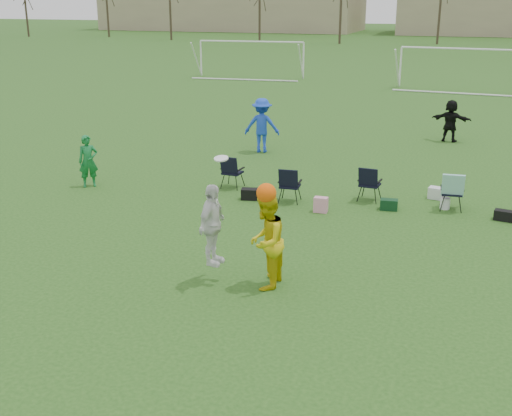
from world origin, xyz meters
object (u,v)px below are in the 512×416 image
at_px(fielder_green_near, 88,161).
at_px(goal_mid, 463,57).
at_px(fielder_blue, 262,125).
at_px(goal_left, 251,49).
at_px(center_contest, 248,235).
at_px(fielder_black, 451,121).

xyz_separation_m(fielder_green_near, goal_mid, (9.57, 25.07, 1.16)).
relative_size(fielder_green_near, fielder_blue, 0.79).
height_order(fielder_green_near, fielder_blue, fielder_blue).
distance_m(goal_left, goal_mid, 14.14).
bearing_deg(goal_left, fielder_blue, -74.75).
xyz_separation_m(center_contest, goal_mid, (2.87, 29.98, 0.88)).
relative_size(fielder_green_near, center_contest, 0.60).
relative_size(goal_left, goal_mid, 1.00).
bearing_deg(fielder_green_near, goal_mid, 30.32).
xyz_separation_m(fielder_blue, fielder_black, (6.30, 4.01, -0.16)).
bearing_deg(fielder_green_near, center_contest, -74.99).
height_order(fielder_green_near, goal_left, goal_left).
distance_m(fielder_black, center_contest, 15.07).
height_order(fielder_green_near, goal_mid, goal_mid).
relative_size(fielder_blue, fielder_black, 1.20).
distance_m(fielder_green_near, fielder_blue, 6.77).
xyz_separation_m(fielder_blue, goal_left, (-7.83, 21.22, 0.96)).
bearing_deg(center_contest, fielder_green_near, 143.80).
distance_m(fielder_blue, center_contest, 11.26).
bearing_deg(fielder_blue, fielder_green_near, 48.89).
height_order(fielder_blue, goal_left, goal_left).
relative_size(fielder_blue, center_contest, 0.76).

